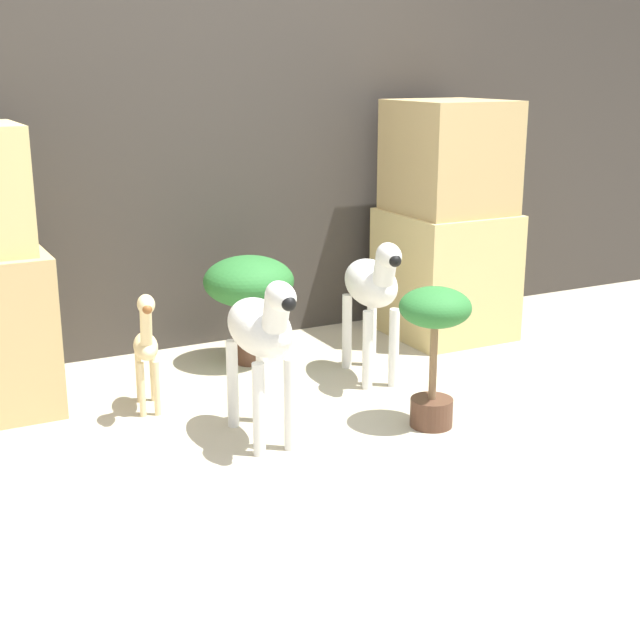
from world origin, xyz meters
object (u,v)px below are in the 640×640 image
at_px(giraffe_figurine, 146,342).
at_px(potted_palm_back, 434,331).
at_px(zebra_left, 262,333).
at_px(zebra_right, 373,287).

relative_size(giraffe_figurine, potted_palm_back, 0.94).
bearing_deg(zebra_left, zebra_right, 29.80).
height_order(zebra_right, potted_palm_back, zebra_right).
distance_m(giraffe_figurine, potted_palm_back, 1.18).
bearing_deg(giraffe_figurine, potted_palm_back, -34.60).
distance_m(zebra_right, zebra_left, 0.85).
relative_size(zebra_left, potted_palm_back, 1.18).
height_order(zebra_right, giraffe_figurine, zebra_right).
xyz_separation_m(giraffe_figurine, potted_palm_back, (0.97, -0.67, 0.10)).
relative_size(zebra_right, giraffe_figurine, 1.25).
bearing_deg(zebra_left, giraffe_figurine, 122.34).
xyz_separation_m(zebra_left, giraffe_figurine, (-0.31, 0.49, -0.13)).
distance_m(zebra_right, giraffe_figurine, 1.05).
bearing_deg(zebra_right, zebra_left, -150.20).
bearing_deg(giraffe_figurine, zebra_right, -3.75).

